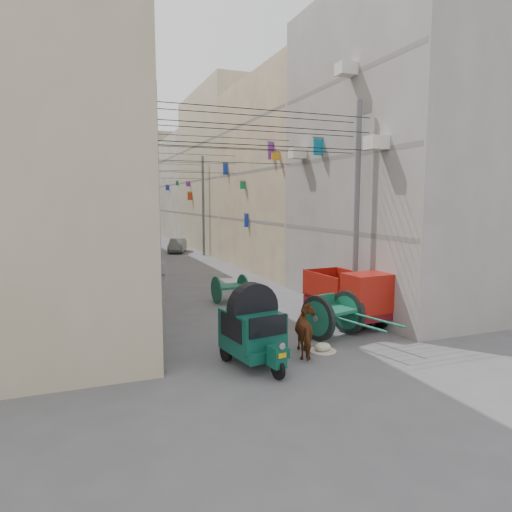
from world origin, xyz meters
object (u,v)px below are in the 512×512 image
tonga_cart (333,314)px  distant_car_grey (177,246)px  feed_sack (323,347)px  distant_car_green (121,237)px  distant_car_white (134,253)px  mini_truck (353,299)px  auto_rickshaw (253,328)px  horse (308,331)px  second_cart (230,288)px

tonga_cart → distant_car_grey: (0.22, 26.45, -0.17)m
feed_sack → distant_car_green: bearing=93.5°
feed_sack → distant_car_white: 24.02m
mini_truck → feed_sack: mini_truck is taller
feed_sack → distant_car_grey: size_ratio=0.14×
auto_rickshaw → horse: (1.79, 0.18, -0.32)m
second_cart → distant_car_white: second_cart is taller
feed_sack → distant_car_white: size_ratio=0.16×
mini_truck → horse: bearing=-146.8°
auto_rickshaw → distant_car_green: bearing=81.0°
second_cart → tonga_cart: bearing=-81.4°
auto_rickshaw → mini_truck: size_ratio=0.69×
tonga_cart → horse: size_ratio=2.08×
mini_truck → distant_car_green: mini_truck is taller
second_cart → distant_car_green: size_ratio=0.38×
tonga_cart → distant_car_white: tonga_cart is taller
distant_car_white → feed_sack: bearing=115.0°
mini_truck → distant_car_green: (-4.88, 37.47, -0.40)m
feed_sack → horse: (-0.54, -0.10, 0.57)m
second_cart → horse: size_ratio=0.88×
second_cart → horse: (0.00, -7.42, 0.06)m
auto_rickshaw → horse: bearing=-3.5°
second_cart → horse: 7.42m
distant_car_green → auto_rickshaw: bearing=107.7°
horse → second_cart: bearing=-74.0°
feed_sack → tonga_cart: bearing=47.9°
distant_car_white → horse: bearing=113.7°
mini_truck → distant_car_white: size_ratio=1.16×
auto_rickshaw → mini_truck: bearing=18.0°
second_cart → horse: horse is taller
mini_truck → distant_car_green: size_ratio=0.95×
auto_rickshaw → second_cart: size_ratio=1.74×
horse → distant_car_white: (-2.28, 23.95, -0.16)m
mini_truck → distant_car_white: mini_truck is taller
tonga_cart → feed_sack: 1.66m
horse → feed_sack: bearing=-153.4°
distant_car_grey → distant_car_green: bearing=125.8°
distant_car_white → distant_car_grey: 5.51m
distant_car_green → horse: bearing=110.2°
horse → distant_car_green: size_ratio=0.43×
second_cart → distant_car_green: second_cart is taller
auto_rickshaw → distant_car_green: auto_rickshaw is taller
second_cart → distant_car_green: bearing=87.7°
auto_rickshaw → distant_car_grey: size_ratio=0.71×
horse → auto_rickshaw: bearing=21.6°
distant_car_green → distant_car_grey: bearing=124.4°
distant_car_white → auto_rickshaw: bearing=109.4°
tonga_cart → distant_car_green: size_ratio=0.89×
tonga_cart → distant_car_grey: tonga_cart is taller
distant_car_green → tonga_cart: bearing=112.6°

